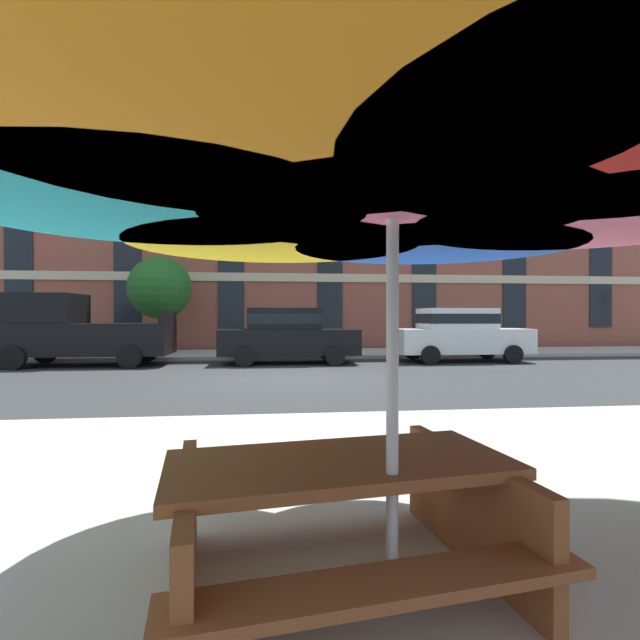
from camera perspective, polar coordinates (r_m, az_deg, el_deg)
ground_plane at (r=11.29m, az=-3.62°, el=-7.27°), size 120.00×120.00×0.00m
sidewalk_near_patio at (r=2.68m, az=7.14°, el=-32.79°), size 56.00×9.00×0.12m
sidewalk_far at (r=18.04m, az=-4.63°, el=-4.16°), size 56.00×3.60×0.12m
apartment_building at (r=26.96m, az=-5.16°, el=14.40°), size 42.73×12.08×16.00m
pickup_black at (r=15.99m, az=-27.73°, el=-1.35°), size 5.10×2.12×2.20m
sedan_black at (r=14.90m, az=-4.04°, el=-1.72°), size 4.40×1.98×1.78m
sedan_white at (r=16.17m, az=16.73°, el=-1.56°), size 4.40×1.98×1.78m
street_tree_left at (r=18.70m, az=-19.17°, el=3.69°), size 2.35×2.71×3.77m
patio_umbrella at (r=2.36m, az=8.93°, el=17.72°), size 4.13×3.84×2.53m
picnic_table at (r=2.67m, az=2.43°, el=-22.48°), size 2.00×1.76×0.77m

